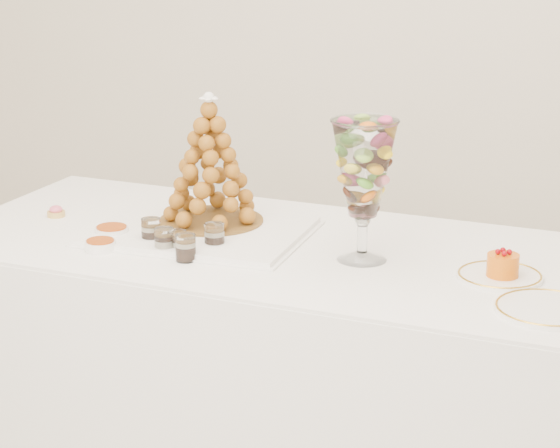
% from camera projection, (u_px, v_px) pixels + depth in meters
% --- Properties ---
extents(buffet_table, '(2.22, 0.94, 0.83)m').
position_uv_depth(buffet_table, '(311.00, 383.00, 3.21)').
color(buffet_table, white).
rests_on(buffet_table, ground).
extents(lace_tray, '(0.62, 0.47, 0.02)m').
position_uv_depth(lace_tray, '(200.00, 232.00, 3.21)').
color(lace_tray, white).
rests_on(lace_tray, buffet_table).
extents(macaron_vase, '(0.18, 0.18, 0.39)m').
position_uv_depth(macaron_vase, '(364.00, 170.00, 2.92)').
color(macaron_vase, white).
rests_on(macaron_vase, buffet_table).
extents(cake_plate, '(0.23, 0.23, 0.01)m').
position_uv_depth(cake_plate, '(500.00, 276.00, 2.86)').
color(cake_plate, white).
rests_on(cake_plate, buffet_table).
extents(spare_plate, '(0.26, 0.26, 0.01)m').
position_uv_depth(spare_plate, '(547.00, 309.00, 2.63)').
color(spare_plate, white).
rests_on(spare_plate, buffet_table).
extents(pink_tart, '(0.06, 0.06, 0.04)m').
position_uv_depth(pink_tart, '(56.00, 212.00, 3.39)').
color(pink_tart, tan).
rests_on(pink_tart, buffet_table).
extents(verrine_a, '(0.06, 0.06, 0.08)m').
position_uv_depth(verrine_a, '(151.00, 231.00, 3.12)').
color(verrine_a, white).
rests_on(verrine_a, buffet_table).
extents(verrine_b, '(0.05, 0.05, 0.06)m').
position_uv_depth(verrine_b, '(178.00, 242.00, 3.05)').
color(verrine_b, white).
rests_on(verrine_b, buffet_table).
extents(verrine_c, '(0.07, 0.07, 0.08)m').
position_uv_depth(verrine_c, '(214.00, 237.00, 3.07)').
color(verrine_c, white).
rests_on(verrine_c, buffet_table).
extents(verrine_d, '(0.06, 0.06, 0.07)m').
position_uv_depth(verrine_d, '(164.00, 241.00, 3.04)').
color(verrine_d, white).
rests_on(verrine_d, buffet_table).
extents(verrine_e, '(0.07, 0.07, 0.08)m').
position_uv_depth(verrine_e, '(186.00, 248.00, 2.98)').
color(verrine_e, white).
rests_on(verrine_e, buffet_table).
extents(ramekin_back, '(0.10, 0.10, 0.03)m').
position_uv_depth(ramekin_back, '(112.00, 233.00, 3.18)').
color(ramekin_back, white).
rests_on(ramekin_back, buffet_table).
extents(ramekin_front, '(0.09, 0.09, 0.03)m').
position_uv_depth(ramekin_front, '(100.00, 246.00, 3.07)').
color(ramekin_front, white).
rests_on(ramekin_front, buffet_table).
extents(croquembouche, '(0.31, 0.31, 0.39)m').
position_uv_depth(croquembouche, '(210.00, 160.00, 3.22)').
color(croquembouche, brown).
rests_on(croquembouche, lace_tray).
extents(mousse_cake, '(0.08, 0.08, 0.07)m').
position_uv_depth(mousse_cake, '(503.00, 265.00, 2.83)').
color(mousse_cake, orange).
rests_on(mousse_cake, cake_plate).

